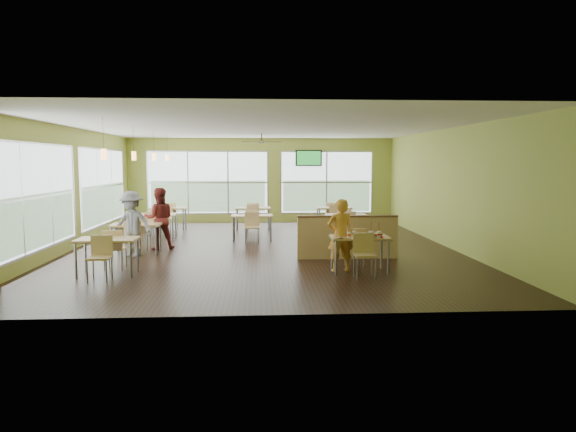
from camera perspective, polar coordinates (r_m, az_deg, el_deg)
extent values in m
plane|color=black|center=(13.72, -2.80, -3.64)|extent=(12.00, 12.00, 0.00)
plane|color=white|center=(13.56, -2.87, 9.82)|extent=(12.00, 12.00, 0.00)
cube|color=#9AA743|center=(19.54, -3.00, 3.95)|extent=(10.00, 0.04, 3.20)
cube|color=#9AA743|center=(7.56, -2.40, 0.72)|extent=(10.00, 0.04, 3.20)
cube|color=#9AA743|center=(14.40, -23.18, 2.75)|extent=(0.04, 12.00, 3.20)
cube|color=#9AA743|center=(14.48, 17.39, 2.98)|extent=(0.04, 12.00, 3.20)
cube|color=white|center=(12.53, -26.16, 1.86)|extent=(0.02, 4.50, 2.35)
cube|color=white|center=(17.24, -19.74, 3.09)|extent=(0.02, 4.50, 2.35)
cube|color=white|center=(19.61, -8.87, 3.68)|extent=(4.50, 0.02, 2.35)
cube|color=white|center=(19.70, 4.31, 3.74)|extent=(3.50, 0.02, 2.35)
cube|color=#B7BABC|center=(14.97, -22.23, -1.92)|extent=(0.04, 9.40, 0.05)
cube|color=#B7BABC|center=(19.60, -2.25, 0.30)|extent=(8.00, 0.04, 0.05)
cube|color=#DBB476|center=(10.85, 7.97, -2.35)|extent=(1.20, 0.70, 0.04)
cube|color=brown|center=(10.86, 7.97, -2.48)|extent=(1.22, 0.71, 0.01)
cylinder|color=slate|center=(10.54, 5.36, -4.63)|extent=(0.05, 0.05, 0.71)
cylinder|color=slate|center=(10.76, 11.08, -4.50)|extent=(0.05, 0.05, 0.71)
cylinder|color=slate|center=(11.10, 4.91, -4.08)|extent=(0.05, 0.05, 0.71)
cylinder|color=slate|center=(11.31, 10.34, -3.98)|extent=(0.05, 0.05, 0.71)
cube|color=#DBB476|center=(11.43, 7.41, -3.34)|extent=(0.42, 0.42, 0.04)
cube|color=#DBB476|center=(11.58, 7.25, -2.11)|extent=(0.42, 0.04, 0.40)
cube|color=#DBB476|center=(10.37, 8.55, -4.32)|extent=(0.42, 0.42, 0.04)
cube|color=#DBB476|center=(10.15, 8.79, -3.29)|extent=(0.42, 0.04, 0.40)
cube|color=#DBB476|center=(12.30, 6.63, -2.43)|extent=(2.40, 0.12, 1.00)
cube|color=brown|center=(12.23, 6.66, -0.02)|extent=(2.40, 0.14, 0.04)
cube|color=#DBB476|center=(11.08, -19.46, -2.47)|extent=(1.20, 0.70, 0.04)
cube|color=brown|center=(11.08, -19.45, -2.59)|extent=(1.22, 0.71, 0.01)
cylinder|color=slate|center=(11.03, -22.51, -4.59)|extent=(0.05, 0.05, 0.71)
cylinder|color=slate|center=(10.72, -17.04, -4.69)|extent=(0.05, 0.05, 0.71)
cylinder|color=slate|center=(11.57, -21.57, -4.08)|extent=(0.05, 0.05, 0.71)
cylinder|color=slate|center=(11.28, -16.34, -4.15)|extent=(0.05, 0.05, 0.71)
cube|color=#DBB476|center=(11.64, -18.66, -3.44)|extent=(0.42, 0.42, 0.04)
cube|color=#DBB476|center=(11.79, -18.46, -2.23)|extent=(0.42, 0.04, 0.40)
cube|color=#DBB476|center=(10.60, -20.23, -4.40)|extent=(0.42, 0.42, 0.04)
cube|color=#DBB476|center=(10.39, -20.57, -3.39)|extent=(0.42, 0.04, 0.40)
cube|color=#DBB476|center=(13.48, -16.53, -0.92)|extent=(1.20, 0.70, 0.04)
cube|color=brown|center=(13.48, -16.53, -1.02)|extent=(1.22, 0.71, 0.01)
cylinder|color=slate|center=(13.38, -19.02, -2.67)|extent=(0.05, 0.05, 0.71)
cylinder|color=slate|center=(13.13, -14.47, -2.69)|extent=(0.05, 0.05, 0.71)
cylinder|color=slate|center=(13.94, -18.38, -2.31)|extent=(0.05, 0.05, 0.71)
cylinder|color=slate|center=(13.69, -14.01, -2.32)|extent=(0.05, 0.05, 0.71)
cube|color=#DBB476|center=(14.04, -15.99, -1.78)|extent=(0.42, 0.42, 0.04)
cube|color=#DBB476|center=(14.20, -15.85, -0.80)|extent=(0.42, 0.04, 0.40)
cube|color=#DBB476|center=(12.98, -17.04, -2.44)|extent=(0.42, 0.42, 0.04)
cube|color=#DBB476|center=(12.77, -17.27, -1.58)|extent=(0.42, 0.04, 0.40)
cube|color=#DBB476|center=(15.91, -14.49, 0.16)|extent=(1.20, 0.70, 0.04)
cube|color=brown|center=(15.91, -14.49, 0.07)|extent=(1.22, 0.71, 0.01)
cylinder|color=slate|center=(15.78, -16.58, -1.31)|extent=(0.05, 0.05, 0.71)
cylinder|color=slate|center=(15.57, -12.71, -1.31)|extent=(0.05, 0.05, 0.71)
cylinder|color=slate|center=(16.34, -16.12, -1.06)|extent=(0.05, 0.05, 0.71)
cylinder|color=slate|center=(16.14, -12.38, -1.05)|extent=(0.05, 0.05, 0.71)
cube|color=#DBB476|center=(16.47, -14.10, -0.61)|extent=(0.42, 0.42, 0.04)
cube|color=#DBB476|center=(16.64, -14.00, 0.22)|extent=(0.42, 0.04, 0.40)
cube|color=#DBB476|center=(15.40, -14.86, -1.08)|extent=(0.42, 0.42, 0.04)
cube|color=#DBB476|center=(15.19, -15.02, -0.35)|extent=(0.42, 0.04, 0.40)
cube|color=#DBB476|center=(18.06, -13.15, 0.87)|extent=(1.20, 0.70, 0.04)
cube|color=brown|center=(18.06, -13.15, 0.79)|extent=(1.22, 0.71, 0.01)
cylinder|color=slate|center=(17.91, -14.99, -0.42)|extent=(0.05, 0.05, 0.71)
cylinder|color=slate|center=(17.73, -11.56, -0.41)|extent=(0.05, 0.05, 0.71)
cylinder|color=slate|center=(18.48, -14.63, -0.22)|extent=(0.05, 0.05, 0.71)
cylinder|color=slate|center=(18.30, -11.31, -0.20)|extent=(0.05, 0.05, 0.71)
cube|color=#DBB476|center=(18.63, -12.85, 0.16)|extent=(0.42, 0.42, 0.04)
cube|color=#DBB476|center=(18.79, -12.77, 0.89)|extent=(0.42, 0.04, 0.40)
cube|color=#DBB476|center=(17.55, -13.44, -0.20)|extent=(0.42, 0.42, 0.04)
cube|color=#DBB476|center=(17.34, -13.56, 0.45)|extent=(0.42, 0.04, 0.40)
cube|color=#DBB476|center=(15.11, -4.01, 0.04)|extent=(1.20, 0.70, 0.04)
cube|color=brown|center=(15.11, -4.01, -0.05)|extent=(1.22, 0.71, 0.01)
cylinder|color=slate|center=(14.88, -6.09, -1.52)|extent=(0.05, 0.05, 0.71)
cylinder|color=slate|center=(14.87, -1.93, -1.50)|extent=(0.05, 0.05, 0.71)
cylinder|color=slate|center=(15.46, -5.99, -1.24)|extent=(0.05, 0.05, 0.71)
cylinder|color=slate|center=(15.44, -1.98, -1.22)|extent=(0.05, 0.05, 0.71)
cube|color=#DBB476|center=(15.69, -3.98, -0.77)|extent=(0.42, 0.42, 0.04)
cube|color=#DBB476|center=(15.85, -3.98, 0.10)|extent=(0.42, 0.04, 0.40)
cube|color=#DBB476|center=(14.60, -4.02, -1.28)|extent=(0.42, 0.42, 0.04)
cube|color=#DBB476|center=(14.38, -4.04, -0.50)|extent=(0.42, 0.04, 0.40)
cube|color=#DBB476|center=(17.60, -3.92, 0.88)|extent=(1.20, 0.70, 0.04)
cube|color=brown|center=(17.60, -3.92, 0.80)|extent=(1.22, 0.71, 0.01)
cylinder|color=slate|center=(17.36, -5.70, -0.45)|extent=(0.05, 0.05, 0.71)
cylinder|color=slate|center=(17.35, -2.14, -0.42)|extent=(0.05, 0.05, 0.71)
cylinder|color=slate|center=(17.94, -5.63, -0.24)|extent=(0.05, 0.05, 0.71)
cylinder|color=slate|center=(17.93, -2.18, -0.22)|extent=(0.05, 0.05, 0.71)
cube|color=#DBB476|center=(18.17, -3.90, 0.16)|extent=(0.42, 0.42, 0.04)
cube|color=#DBB476|center=(18.34, -3.90, 0.90)|extent=(0.42, 0.04, 0.40)
cube|color=#DBB476|center=(17.08, -3.93, -0.22)|extent=(0.42, 0.42, 0.04)
cube|color=#DBB476|center=(16.87, -3.94, 0.46)|extent=(0.42, 0.04, 0.40)
cube|color=#DBB476|center=(15.34, 6.51, 0.10)|extent=(1.20, 0.70, 0.04)
cube|color=brown|center=(15.34, 6.51, 0.01)|extent=(1.22, 0.71, 0.01)
cylinder|color=slate|center=(15.01, 4.65, -1.45)|extent=(0.05, 0.05, 0.71)
cylinder|color=slate|center=(15.20, 8.69, -1.40)|extent=(0.05, 0.05, 0.71)
cylinder|color=slate|center=(15.58, 4.35, -1.17)|extent=(0.05, 0.05, 0.71)
cylinder|color=slate|center=(15.76, 8.25, -1.13)|extent=(0.05, 0.05, 0.71)
cube|color=#DBB476|center=(15.90, 6.16, -0.70)|extent=(0.42, 0.42, 0.04)
cube|color=#DBB476|center=(16.07, 6.06, 0.16)|extent=(0.42, 0.04, 0.40)
cube|color=#DBB476|center=(14.83, 6.86, -1.19)|extent=(0.42, 0.42, 0.04)
cube|color=#DBB476|center=(14.62, 7.00, -0.43)|extent=(0.42, 0.04, 0.40)
cube|color=#DBB476|center=(17.79, 5.13, 0.93)|extent=(1.20, 0.70, 0.04)
cube|color=brown|center=(17.79, 5.13, 0.85)|extent=(1.22, 0.71, 0.01)
cylinder|color=slate|center=(17.47, 3.51, -0.39)|extent=(0.05, 0.05, 0.71)
cylinder|color=slate|center=(17.63, 7.00, -0.36)|extent=(0.05, 0.05, 0.71)
cylinder|color=slate|center=(18.04, 3.29, -0.18)|extent=(0.05, 0.05, 0.71)
cylinder|color=slate|center=(18.20, 6.67, -0.16)|extent=(0.05, 0.05, 0.71)
cube|color=#DBB476|center=(18.36, 4.87, 0.21)|extent=(0.42, 0.42, 0.04)
cube|color=#DBB476|center=(18.53, 4.80, 0.95)|extent=(0.42, 0.04, 0.40)
cube|color=#DBB476|center=(17.28, 5.39, -0.16)|extent=(0.42, 0.42, 0.04)
cube|color=#DBB476|center=(17.07, 5.50, 0.51)|extent=(0.42, 0.04, 0.40)
cylinder|color=#2D2119|center=(10.98, -19.85, 8.54)|extent=(0.01, 0.01, 0.70)
cylinder|color=#F19444|center=(10.97, -19.77, 6.46)|extent=(0.11, 0.11, 0.22)
cylinder|color=#2D2119|center=(13.40, -16.80, 8.12)|extent=(0.01, 0.01, 0.70)
cylinder|color=#F19444|center=(13.39, -16.75, 6.41)|extent=(0.11, 0.11, 0.22)
cylinder|color=#2D2119|center=(15.84, -14.70, 7.81)|extent=(0.01, 0.01, 0.70)
cylinder|color=#F19444|center=(15.83, -14.66, 6.37)|extent=(0.11, 0.11, 0.22)
cylinder|color=#2D2119|center=(18.00, -13.32, 7.61)|extent=(0.01, 0.01, 0.70)
cylinder|color=#F19444|center=(17.99, -13.29, 6.33)|extent=(0.11, 0.11, 0.22)
cylinder|color=#2D2119|center=(16.55, -2.96, 8.71)|extent=(0.03, 0.03, 0.24)
cylinder|color=#2D2119|center=(16.54, -2.96, 8.23)|extent=(0.16, 0.16, 0.06)
cube|color=#2D2119|center=(16.55, -1.73, 8.23)|extent=(0.55, 0.10, 0.01)
cube|color=#2D2119|center=(16.89, -2.97, 8.18)|extent=(0.10, 0.55, 0.01)
cube|color=#2D2119|center=(16.54, -4.18, 8.22)|extent=(0.55, 0.10, 0.01)
cube|color=#2D2119|center=(16.19, -2.95, 8.28)|extent=(0.10, 0.55, 0.01)
cube|color=black|center=(19.52, 2.31, 6.45)|extent=(1.00, 0.06, 0.60)
cube|color=green|center=(19.49, 2.32, 6.45)|extent=(0.90, 0.01, 0.52)
imported|color=orange|center=(10.81, 5.84, -2.14)|extent=(0.60, 0.43, 1.54)
imported|color=maroon|center=(13.91, -14.14, -0.29)|extent=(0.91, 0.77, 1.63)
imported|color=slate|center=(13.04, -16.97, -0.84)|extent=(1.16, 0.86, 1.60)
cone|color=white|center=(10.63, 6.78, -2.10)|extent=(0.08, 0.08, 0.11)
cylinder|color=red|center=(10.63, 6.78, -2.09)|extent=(0.08, 0.08, 0.03)
cylinder|color=white|center=(10.62, 6.78, -1.79)|extent=(0.08, 0.08, 0.01)
cylinder|color=#2185CD|center=(10.61, 6.79, -1.28)|extent=(0.03, 0.05, 0.20)
cone|color=white|center=(10.76, 7.35, -2.00)|extent=(0.08, 0.08, 0.11)
cylinder|color=red|center=(10.76, 7.35, -1.99)|extent=(0.08, 0.08, 0.03)
cylinder|color=white|center=(10.76, 7.35, -1.67)|extent=(0.09, 0.09, 0.01)
cylinder|color=gold|center=(10.74, 7.36, -1.16)|extent=(0.03, 0.05, 0.20)
cone|color=white|center=(10.69, 9.21, -2.04)|extent=(0.10, 0.10, 0.13)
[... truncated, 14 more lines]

